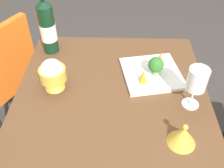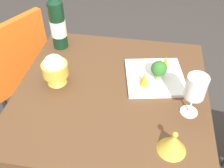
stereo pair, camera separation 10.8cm
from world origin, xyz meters
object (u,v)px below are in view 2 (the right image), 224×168
object	(u,v)px
serving_plate	(155,77)
broccoli_floret	(159,69)
chair_by_wall	(15,66)
wine_glass	(196,88)
carrot_garnish_right	(144,79)
rice_bowl	(55,69)
wine_bottle	(57,23)
carrot_garnish_left	(165,62)
rice_bowl_lid	(173,143)

from	to	relation	value
serving_plate	broccoli_floret	size ratio (longest dim) A/B	3.42
chair_by_wall	wine_glass	size ratio (longest dim) A/B	4.75
wine_glass	carrot_garnish_right	size ratio (longest dim) A/B	2.90
rice_bowl	serving_plate	bearing A→B (deg)	102.75
wine_glass	wine_bottle	bearing A→B (deg)	-119.40
wine_glass	broccoli_floret	xyz separation A→B (m)	(-0.16, -0.13, -0.06)
rice_bowl	chair_by_wall	bearing A→B (deg)	-128.66
chair_by_wall	wine_bottle	distance (m)	0.50
serving_plate	carrot_garnish_left	size ratio (longest dim) A/B	4.82
wine_bottle	rice_bowl	world-z (taller)	wine_bottle
broccoli_floret	carrot_garnish_left	distance (m)	0.09
broccoli_floret	carrot_garnish_right	bearing A→B (deg)	-47.75
chair_by_wall	carrot_garnish_left	distance (m)	0.93
wine_bottle	carrot_garnish_left	xyz separation A→B (m)	(0.11, 0.53, -0.09)
wine_glass	carrot_garnish_left	bearing A→B (deg)	-157.77
rice_bowl	broccoli_floret	world-z (taller)	rice_bowl
chair_by_wall	rice_bowl	bearing A→B (deg)	-101.59
rice_bowl	wine_glass	bearing A→B (deg)	81.48
rice_bowl_lid	serving_plate	size ratio (longest dim) A/B	0.34
carrot_garnish_right	wine_glass	bearing A→B (deg)	58.41
wine_bottle	serving_plate	xyz separation A→B (m)	(0.18, 0.49, -0.13)
rice_bowl	rice_bowl_lid	distance (m)	0.56
wine_bottle	rice_bowl_lid	distance (m)	0.78
rice_bowl_lid	carrot_garnish_right	distance (m)	0.32
wine_glass	rice_bowl	size ratio (longest dim) A/B	1.26
carrot_garnish_left	carrot_garnish_right	bearing A→B (deg)	-33.18
wine_glass	rice_bowl_lid	size ratio (longest dim) A/B	1.79
chair_by_wall	serving_plate	xyz separation A→B (m)	(0.24, 0.83, 0.23)
carrot_garnish_left	carrot_garnish_right	distance (m)	0.16
broccoli_floret	rice_bowl_lid	bearing A→B (deg)	9.92
wine_glass	carrot_garnish_left	world-z (taller)	wine_glass
serving_plate	carrot_garnish_left	world-z (taller)	carrot_garnish_left
wine_glass	serving_plate	size ratio (longest dim) A/B	0.61
serving_plate	carrot_garnish_right	xyz separation A→B (m)	(0.07, -0.04, 0.04)
rice_bowl	carrot_garnish_left	xyz separation A→B (m)	(-0.16, 0.46, -0.03)
broccoli_floret	carrot_garnish_left	world-z (taller)	broccoli_floret
rice_bowl	carrot_garnish_right	bearing A→B (deg)	94.55
chair_by_wall	wine_bottle	bearing A→B (deg)	-72.96
chair_by_wall	wine_glass	distance (m)	1.11
chair_by_wall	rice_bowl_lid	world-z (taller)	chair_by_wall
wine_bottle	rice_bowl_lid	xyz separation A→B (m)	(0.54, 0.56, -0.10)
rice_bowl_lid	carrot_garnish_left	distance (m)	0.43
wine_glass	rice_bowl	bearing A→B (deg)	-98.52
rice_bowl_lid	carrot_garnish_left	xyz separation A→B (m)	(-0.43, -0.03, 0.01)
broccoli_floret	carrot_garnish_right	world-z (taller)	broccoli_floret
carrot_garnish_left	wine_bottle	bearing A→B (deg)	-101.78
chair_by_wall	carrot_garnish_left	xyz separation A→B (m)	(0.17, 0.87, 0.27)
wine_glass	serving_plate	xyz separation A→B (m)	(-0.18, -0.14, -0.12)
wine_glass	broccoli_floret	world-z (taller)	wine_glass
broccoli_floret	carrot_garnish_right	size ratio (longest dim) A/B	1.39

